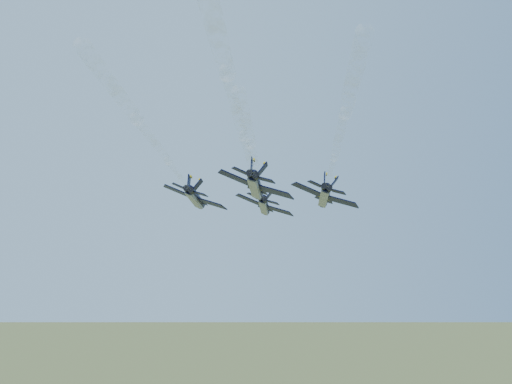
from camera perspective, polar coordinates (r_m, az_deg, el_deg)
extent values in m
cylinder|color=black|center=(107.32, 0.86, -1.35)|extent=(5.08, 11.74, 1.93)
cone|color=black|center=(114.24, 1.08, -1.73)|extent=(2.49, 2.73, 1.93)
ellipsoid|color=black|center=(110.33, 1.05, -1.29)|extent=(1.61, 2.32, 0.98)
cube|color=gray|center=(107.28, 0.75, -1.63)|extent=(4.21, 10.44, 0.85)
cube|color=black|center=(106.96, -0.68, -0.79)|extent=(4.91, 2.98, 1.99)
cube|color=yellow|center=(108.44, -0.59, -0.84)|extent=(4.69, 0.47, 1.97)
cube|color=black|center=(106.36, 2.31, -1.92)|extent=(5.56, 5.03, 1.99)
cube|color=yellow|center=(107.85, 2.36, -1.95)|extent=(4.05, 2.88, 1.97)
cube|color=black|center=(102.01, -0.32, -0.64)|extent=(2.31, 1.63, 0.94)
cube|color=black|center=(101.62, 1.62, -1.37)|extent=(2.58, 2.45, 0.94)
cube|color=black|center=(102.60, 0.53, -0.26)|extent=(0.79, 1.93, 2.29)
cube|color=black|center=(102.45, 1.31, -0.55)|extent=(2.03, 2.29, 1.86)
cylinder|color=black|center=(101.23, 0.40, -0.93)|extent=(1.49, 1.36, 1.25)
cylinder|color=black|center=(101.14, 0.82, -1.09)|extent=(1.49, 1.36, 1.25)
cylinder|color=black|center=(96.20, -6.07, -0.57)|extent=(5.08, 11.74, 1.93)
cone|color=black|center=(103.01, -5.36, -1.05)|extent=(2.49, 2.73, 1.93)
ellipsoid|color=black|center=(99.14, -5.65, -0.52)|extent=(1.61, 2.32, 0.98)
cube|color=gray|center=(96.18, -6.20, -0.89)|extent=(4.21, 10.44, 0.85)
cube|color=black|center=(96.21, -7.79, 0.06)|extent=(4.91, 2.98, 1.99)
cube|color=yellow|center=(97.66, -7.59, -0.01)|extent=(4.69, 0.47, 1.97)
cube|color=black|center=(94.90, -4.53, -1.20)|extent=(5.56, 5.03, 1.99)
cube|color=yellow|center=(96.38, -4.37, -1.25)|extent=(4.05, 2.88, 1.97)
cube|color=black|center=(91.22, -7.78, 0.27)|extent=(2.31, 1.63, 0.94)
cube|color=black|center=(90.38, -5.66, -0.54)|extent=(2.58, 2.45, 0.94)
cube|color=black|center=(91.62, -6.79, 0.69)|extent=(0.79, 1.93, 2.29)
cube|color=black|center=(91.28, -5.94, 0.37)|extent=(2.03, 2.29, 1.86)
cylinder|color=black|center=(90.27, -7.05, -0.05)|extent=(1.49, 1.36, 1.25)
cylinder|color=black|center=(90.09, -6.59, -0.22)|extent=(1.49, 1.36, 1.25)
cylinder|color=black|center=(93.93, 6.88, -0.39)|extent=(5.08, 11.74, 1.93)
cone|color=black|center=(100.85, 6.73, -0.89)|extent=(2.49, 2.73, 1.93)
ellipsoid|color=black|center=(96.96, 6.91, -0.34)|extent=(1.61, 2.32, 0.98)
cube|color=gray|center=(93.86, 6.76, -0.71)|extent=(4.21, 10.44, 0.85)
cube|color=black|center=(93.30, 5.15, 0.26)|extent=(4.91, 2.98, 1.99)
cube|color=yellow|center=(94.79, 5.17, 0.18)|extent=(4.69, 0.47, 1.97)
cube|color=black|center=(93.25, 8.60, -1.02)|extent=(5.56, 5.03, 1.99)
cube|color=yellow|center=(94.74, 8.56, -1.08)|extent=(4.05, 2.88, 1.97)
cube|color=black|center=(88.45, 5.90, 0.49)|extent=(2.31, 1.63, 0.94)
cube|color=black|center=(88.42, 8.14, -0.35)|extent=(2.58, 2.45, 0.94)
cube|color=black|center=(89.22, 6.83, 0.92)|extent=(0.79, 1.93, 2.29)
cube|color=black|center=(89.20, 7.73, 0.58)|extent=(2.03, 2.29, 1.86)
cylinder|color=black|center=(87.80, 6.77, 0.16)|extent=(1.49, 1.36, 1.25)
cylinder|color=black|center=(87.79, 7.26, -0.02)|extent=(1.49, 1.36, 1.25)
cylinder|color=black|center=(81.61, -0.02, 0.66)|extent=(5.08, 11.74, 1.93)
cone|color=black|center=(88.50, 0.34, 0.01)|extent=(2.49, 2.73, 1.93)
ellipsoid|color=black|center=(84.61, 0.26, 0.67)|extent=(1.61, 2.32, 0.98)
cube|color=gray|center=(81.55, -0.16, 0.29)|extent=(4.21, 10.44, 0.85)
cube|color=black|center=(81.34, -2.04, 1.40)|extent=(4.91, 2.98, 1.99)
cube|color=yellow|center=(82.82, -1.90, 1.30)|extent=(4.69, 0.47, 1.97)
cube|color=black|center=(80.58, 1.90, -0.06)|extent=(5.56, 5.03, 1.99)
cube|color=yellow|center=(82.07, 1.97, -0.15)|extent=(4.05, 2.88, 1.97)
cube|color=black|center=(76.40, -1.64, 1.74)|extent=(2.31, 1.63, 0.94)
cube|color=black|center=(75.90, 0.94, 0.78)|extent=(2.58, 2.45, 0.94)
cube|color=black|center=(76.98, -0.50, 2.23)|extent=(0.79, 1.93, 2.29)
cube|color=black|center=(76.78, 0.53, 1.85)|extent=(2.03, 2.29, 1.86)
cylinder|color=black|center=(75.56, -0.70, 1.38)|extent=(1.49, 1.36, 1.25)
cylinder|color=black|center=(75.46, -0.14, 1.17)|extent=(1.49, 1.36, 1.25)
cylinder|color=white|center=(93.29, 0.29, -0.39)|extent=(5.52, 16.03, 1.02)
cylinder|color=white|center=(78.04, -0.57, 1.04)|extent=(5.89, 16.14, 1.41)
cylinder|color=white|center=(62.88, -1.83, 3.17)|extent=(6.32, 16.26, 1.87)
cylinder|color=white|center=(82.45, -7.89, 0.65)|extent=(5.52, 16.03, 1.02)
cylinder|color=white|center=(67.64, -10.71, 2.53)|extent=(5.89, 16.14, 1.41)
cylinder|color=white|center=(53.20, -15.10, 5.45)|extent=(6.32, 16.26, 1.87)
cylinder|color=white|center=(79.92, 7.27, 0.90)|extent=(5.52, 16.03, 1.02)
cylinder|color=white|center=(64.70, 7.90, 2.94)|extent=(5.89, 16.14, 1.41)
cylinder|color=white|center=(49.62, 8.91, 6.22)|extent=(6.32, 16.26, 1.87)
cylinder|color=white|center=(67.69, -0.98, 2.39)|extent=(5.52, 16.03, 1.02)
cylinder|color=white|center=(52.63, -2.62, 5.33)|extent=(5.89, 16.14, 1.41)
cylinder|color=white|center=(37.90, -5.60, 10.56)|extent=(6.32, 16.26, 1.87)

